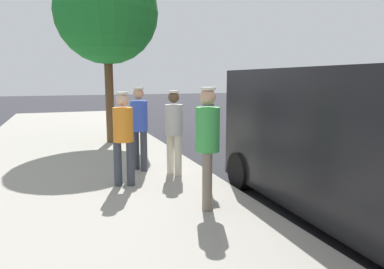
# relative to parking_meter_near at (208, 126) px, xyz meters

# --- Properties ---
(ground_plane) EXTENTS (80.00, 80.00, 0.00)m
(ground_plane) POSITION_rel_parking_meter_near_xyz_m (-1.35, 0.80, -1.18)
(ground_plane) COLOR #2D2D33
(sidewalk_slab) EXTENTS (5.00, 32.00, 0.15)m
(sidewalk_slab) POSITION_rel_parking_meter_near_xyz_m (2.15, 0.80, -1.11)
(sidewalk_slab) COLOR #9E998E
(sidewalk_slab) RESTS_ON ground
(parking_meter_near) EXTENTS (0.14, 0.18, 1.52)m
(parking_meter_near) POSITION_rel_parking_meter_near_xyz_m (0.00, 0.00, 0.00)
(parking_meter_near) COLOR gray
(parking_meter_near) RESTS_ON sidewalk_slab
(pedestrian_in_green) EXTENTS (0.34, 0.34, 1.74)m
(pedestrian_in_green) POSITION_rel_parking_meter_near_xyz_m (0.48, 1.11, -0.03)
(pedestrian_in_green) COLOR #726656
(pedestrian_in_green) RESTS_ON sidewalk_slab
(pedestrian_in_blue) EXTENTS (0.34, 0.34, 1.68)m
(pedestrian_in_blue) POSITION_rel_parking_meter_near_xyz_m (0.94, -1.34, -0.07)
(pedestrian_in_blue) COLOR #383D47
(pedestrian_in_blue) RESTS_ON sidewalk_slab
(pedestrian_in_orange) EXTENTS (0.35, 0.34, 1.63)m
(pedestrian_in_orange) POSITION_rel_parking_meter_near_xyz_m (1.41, -0.39, -0.10)
(pedestrian_in_orange) COLOR #383D47
(pedestrian_in_orange) RESTS_ON sidewalk_slab
(pedestrian_in_gray) EXTENTS (0.34, 0.34, 1.62)m
(pedestrian_in_gray) POSITION_rel_parking_meter_near_xyz_m (0.38, -0.79, -0.11)
(pedestrian_in_gray) COLOR beige
(pedestrian_in_gray) RESTS_ON sidewalk_slab
(parked_van) EXTENTS (2.26, 5.25, 2.15)m
(parked_van) POSITION_rel_parking_meter_near_xyz_m (-1.50, 2.17, -0.03)
(parked_van) COLOR black
(parked_van) RESTS_ON ground
(street_tree) EXTENTS (2.87, 2.87, 5.11)m
(street_tree) POSITION_rel_parking_meter_near_xyz_m (1.06, -4.83, 2.63)
(street_tree) COLOR brown
(street_tree) RESTS_ON sidewalk_slab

